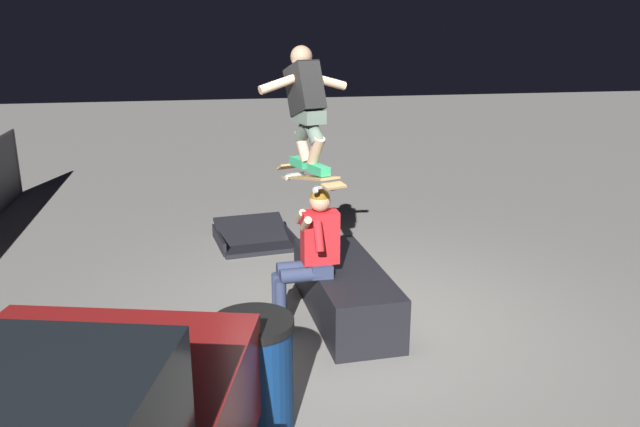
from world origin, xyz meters
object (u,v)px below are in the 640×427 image
(skater_airborne, at_px, (306,103))
(skateboard, at_px, (309,178))
(person_sitting_on_ledge, at_px, (309,251))
(ledge_box_main, at_px, (345,291))
(kicker_ramp, at_px, (254,240))
(trash_bin, at_px, (254,375))

(skater_airborne, bearing_deg, skateboard, -161.47)
(person_sitting_on_ledge, relative_size, skateboard, 1.32)
(ledge_box_main, height_order, kicker_ramp, ledge_box_main)
(person_sitting_on_ledge, relative_size, skater_airborne, 1.21)
(ledge_box_main, xyz_separation_m, kicker_ramp, (2.33, 0.71, -0.20))
(ledge_box_main, xyz_separation_m, skateboard, (-0.01, 0.36, 1.17))
(ledge_box_main, relative_size, person_sitting_on_ledge, 1.37)
(trash_bin, bearing_deg, ledge_box_main, -31.61)
(ledge_box_main, xyz_separation_m, skater_airborne, (0.05, 0.37, 1.86))
(skater_airborne, height_order, trash_bin, skater_airborne)
(ledge_box_main, distance_m, person_sitting_on_ledge, 0.65)
(ledge_box_main, relative_size, skater_airborne, 1.66)
(person_sitting_on_ledge, distance_m, skateboard, 0.69)
(skater_airborne, distance_m, kicker_ramp, 3.09)
(trash_bin, bearing_deg, skater_airborne, -21.10)
(person_sitting_on_ledge, distance_m, kicker_ramp, 2.60)
(person_sitting_on_ledge, bearing_deg, ledge_box_main, -68.81)
(kicker_ramp, distance_m, trash_bin, 4.06)
(skateboard, height_order, trash_bin, skateboard)
(person_sitting_on_ledge, relative_size, kicker_ramp, 1.24)
(skateboard, relative_size, trash_bin, 1.20)
(skater_airborne, distance_m, trash_bin, 2.53)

